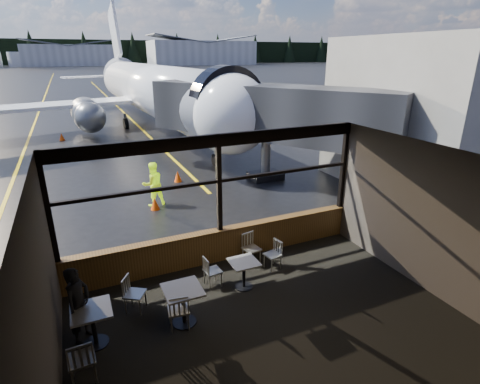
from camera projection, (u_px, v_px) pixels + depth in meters
ground_plane at (76, 72)px, 112.94m from camera, size 520.00×520.00×0.00m
carpet_floor at (273, 328)px, 7.76m from camera, size 8.00×6.00×0.01m
ceiling at (279, 166)px, 6.54m from camera, size 8.00×6.00×0.04m
wall_left at (43, 309)px, 5.61m from camera, size 0.04×6.00×3.50m
wall_right at (427, 218)px, 8.69m from camera, size 0.04×6.00×3.50m
wall_back at (396, 366)px, 4.58m from camera, size 8.00×0.04×3.50m
window_sill at (220, 245)px, 10.17m from camera, size 8.00×0.28×0.90m
window_header at (218, 140)px, 9.16m from camera, size 8.00×0.18×0.30m
mullion_left at (48, 209)px, 8.04m from camera, size 0.12×0.12×2.60m
mullion_centre at (219, 185)px, 9.56m from camera, size 0.12×0.12×2.60m
mullion_right at (343, 167)px, 11.08m from camera, size 0.12×0.12×2.60m
window_transom at (219, 181)px, 9.52m from camera, size 8.00×0.10×0.08m
airliner at (152, 56)px, 26.72m from camera, size 29.58×34.98×10.34m
jet_bridge at (252, 131)px, 15.61m from camera, size 8.58×10.49×4.58m
cafe_table_near at (244, 274)px, 8.99m from camera, size 0.65×0.65×0.72m
cafe_table_mid at (184, 306)px, 7.76m from camera, size 0.77×0.77×0.84m
cafe_table_left at (94, 327)px, 7.20m from camera, size 0.74×0.74×0.81m
chair_near_e at (273, 255)px, 9.78m from camera, size 0.51×0.51×0.80m
chair_near_w at (213, 271)px, 9.05m from camera, size 0.48×0.48×0.80m
chair_near_n at (252, 249)px, 10.00m from camera, size 0.55×0.55×0.86m
chair_mid_s at (179, 310)px, 7.62m from camera, size 0.55×0.55×0.88m
chair_mid_w at (135, 294)px, 8.15m from camera, size 0.64×0.64×0.84m
chair_left_s at (82, 359)px, 6.36m from camera, size 0.53×0.53×0.92m
passenger at (79, 305)px, 7.19m from camera, size 0.66×0.70×1.61m
ground_crew at (153, 184)px, 13.78m from camera, size 0.90×0.76×1.65m
cone_nose at (178, 176)px, 16.53m from camera, size 0.35×0.35×0.48m
cone_wing at (62, 137)px, 24.42m from camera, size 0.34×0.34×0.48m
terminal_annex at (425, 115)px, 15.26m from camera, size 5.00×7.00×6.00m
hangar_mid at (69, 54)px, 166.79m from camera, size 38.00×15.00×10.00m
hangar_right at (202, 52)px, 183.50m from camera, size 50.00×20.00×12.00m
fuel_tank_b at (18, 59)px, 157.24m from camera, size 8.00×8.00×6.00m
fuel_tank_c at (45, 59)px, 161.08m from camera, size 8.00×8.00×6.00m
treeline at (68, 52)px, 187.82m from camera, size 360.00×3.00×12.00m
cone_extra at (155, 204)px, 13.58m from camera, size 0.33×0.33×0.46m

